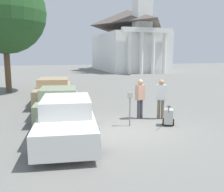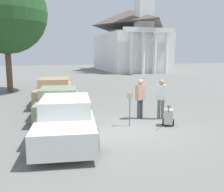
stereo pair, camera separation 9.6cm
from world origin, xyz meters
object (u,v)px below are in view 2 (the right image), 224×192
at_px(parked_car_sage, 59,102).
at_px(equipment_cart, 168,116).
at_px(person_supervisor, 161,96).
at_px(parking_meter, 130,103).
at_px(parked_car_white, 66,118).
at_px(church, 130,38).
at_px(parked_car_tan, 55,91).
at_px(person_worker, 140,96).

bearing_deg(parked_car_sage, equipment_cart, -27.94).
distance_m(parked_car_sage, person_supervisor, 4.84).
relative_size(parking_meter, person_supervisor, 0.78).
relative_size(parked_car_white, parking_meter, 3.88).
relative_size(parked_car_white, equipment_cart, 5.46).
relative_size(parking_meter, church, 0.06).
height_order(person_supervisor, church, church).
distance_m(parked_car_sage, parking_meter, 3.75).
relative_size(parked_car_tan, church, 0.22).
bearing_deg(parking_meter, equipment_cart, -14.02).
bearing_deg(equipment_cart, parked_car_tan, 152.51).
xyz_separation_m(person_worker, equipment_cart, (0.70, -1.39, -0.66)).
xyz_separation_m(parked_car_white, person_supervisor, (4.42, 1.43, 0.35)).
bearing_deg(person_worker, parked_car_tan, -77.70).
relative_size(person_supervisor, equipment_cart, 1.81).
xyz_separation_m(person_supervisor, equipment_cart, (-0.20, -1.09, -0.65)).
xyz_separation_m(parking_meter, person_worker, (0.87, 1.00, 0.07)).
bearing_deg(parked_car_tan, church, 69.23).
bearing_deg(equipment_cart, church, 101.96).
relative_size(parked_car_white, person_supervisor, 3.01).
height_order(person_worker, equipment_cart, person_worker).
relative_size(parked_car_tan, parking_meter, 3.87).
xyz_separation_m(parked_car_tan, church, (14.89, 27.49, 5.10)).
height_order(parked_car_tan, church, church).
bearing_deg(person_supervisor, church, -79.01).
relative_size(parked_car_sage, person_supervisor, 2.67).
height_order(parked_car_sage, church, church).
distance_m(parked_car_white, church, 37.73).
distance_m(parked_car_white, parked_car_tan, 6.80).
height_order(parked_car_sage, parking_meter, parking_meter).
height_order(parked_car_white, parking_meter, parked_car_white).
bearing_deg(person_worker, equipment_cart, 94.08).
xyz_separation_m(parked_car_white, parked_car_tan, (0.00, 6.80, 0.02)).
height_order(parked_car_white, parked_car_tan, parked_car_tan).
bearing_deg(person_supervisor, parked_car_white, 46.53).
bearing_deg(parked_car_sage, church, 71.97).
height_order(person_worker, person_supervisor, person_worker).
height_order(parked_car_white, person_worker, person_worker).
relative_size(parked_car_white, church, 0.22).
height_order(equipment_cart, church, church).
bearing_deg(person_worker, parked_car_white, 3.65).
height_order(parked_car_sage, parked_car_tan, parked_car_tan).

